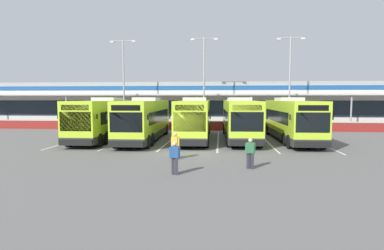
% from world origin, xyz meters
% --- Properties ---
extents(ground_plane, '(200.00, 200.00, 0.00)m').
position_xyz_m(ground_plane, '(0.00, 0.00, 0.00)').
color(ground_plane, '#605E5B').
extents(terminal_building, '(70.00, 13.00, 6.00)m').
position_xyz_m(terminal_building, '(-0.00, 26.91, 3.01)').
color(terminal_building, beige).
rests_on(terminal_building, ground).
extents(red_barrier_wall, '(60.00, 0.40, 1.10)m').
position_xyz_m(red_barrier_wall, '(0.00, 14.50, 0.56)').
color(red_barrier_wall, maroon).
rests_on(red_barrier_wall, ground).
extents(coach_bus_leftmost, '(3.11, 12.21, 3.78)m').
position_xyz_m(coach_bus_leftmost, '(-8.19, 5.89, 1.79)').
color(coach_bus_leftmost, '#B7DB2D').
rests_on(coach_bus_leftmost, ground).
extents(coach_bus_left_centre, '(3.11, 12.21, 3.78)m').
position_xyz_m(coach_bus_left_centre, '(-4.35, 5.48, 1.79)').
color(coach_bus_left_centre, '#B7DB2D').
rests_on(coach_bus_left_centre, ground).
extents(coach_bus_centre, '(3.11, 12.21, 3.78)m').
position_xyz_m(coach_bus_centre, '(-0.02, 6.37, 1.79)').
color(coach_bus_centre, '#B7DB2D').
rests_on(coach_bus_centre, ground).
extents(coach_bus_right_centre, '(3.11, 12.21, 3.78)m').
position_xyz_m(coach_bus_right_centre, '(4.03, 6.73, 1.79)').
color(coach_bus_right_centre, '#B7DB2D').
rests_on(coach_bus_right_centre, ground).
extents(coach_bus_rightmost, '(3.11, 12.21, 3.78)m').
position_xyz_m(coach_bus_rightmost, '(8.46, 6.43, 1.79)').
color(coach_bus_rightmost, '#B7DB2D').
rests_on(coach_bus_rightmost, ground).
extents(bay_stripe_far_west, '(0.14, 13.00, 0.01)m').
position_xyz_m(bay_stripe_far_west, '(-10.50, 6.00, 0.00)').
color(bay_stripe_far_west, silver).
rests_on(bay_stripe_far_west, ground).
extents(bay_stripe_west, '(0.14, 13.00, 0.01)m').
position_xyz_m(bay_stripe_west, '(-6.30, 6.00, 0.00)').
color(bay_stripe_west, silver).
rests_on(bay_stripe_west, ground).
extents(bay_stripe_mid_west, '(0.14, 13.00, 0.01)m').
position_xyz_m(bay_stripe_mid_west, '(-2.10, 6.00, 0.00)').
color(bay_stripe_mid_west, silver).
rests_on(bay_stripe_mid_west, ground).
extents(bay_stripe_centre, '(0.14, 13.00, 0.01)m').
position_xyz_m(bay_stripe_centre, '(2.10, 6.00, 0.00)').
color(bay_stripe_centre, silver).
rests_on(bay_stripe_centre, ground).
extents(bay_stripe_mid_east, '(0.14, 13.00, 0.01)m').
position_xyz_m(bay_stripe_mid_east, '(6.30, 6.00, 0.00)').
color(bay_stripe_mid_east, silver).
rests_on(bay_stripe_mid_east, ground).
extents(bay_stripe_east, '(0.14, 13.00, 0.01)m').
position_xyz_m(bay_stripe_east, '(10.50, 6.00, 0.00)').
color(bay_stripe_east, silver).
rests_on(bay_stripe_east, ground).
extents(pedestrian_with_handbag, '(0.64, 0.43, 1.62)m').
position_xyz_m(pedestrian_with_handbag, '(-0.44, -2.89, 0.86)').
color(pedestrian_with_handbag, '#33333D').
rests_on(pedestrian_with_handbag, ground).
extents(pedestrian_child, '(0.54, 0.30, 1.62)m').
position_xyz_m(pedestrian_child, '(0.10, -6.70, 0.87)').
color(pedestrian_child, '#33333D').
rests_on(pedestrian_child, ground).
extents(pedestrian_near_bin, '(0.54, 0.31, 1.62)m').
position_xyz_m(pedestrian_near_bin, '(3.89, -5.08, 0.87)').
color(pedestrian_near_bin, '#33333D').
rests_on(pedestrian_near_bin, ground).
extents(lamp_post_west, '(3.24, 0.28, 11.00)m').
position_xyz_m(lamp_post_west, '(-9.91, 17.26, 6.29)').
color(lamp_post_west, '#9E9EA3').
rests_on(lamp_post_west, ground).
extents(lamp_post_centre, '(3.24, 0.28, 11.00)m').
position_xyz_m(lamp_post_centre, '(0.27, 16.63, 6.29)').
color(lamp_post_centre, '#9E9EA3').
rests_on(lamp_post_centre, ground).
extents(lamp_post_east, '(3.24, 0.28, 11.00)m').
position_xyz_m(lamp_post_east, '(10.55, 17.22, 6.29)').
color(lamp_post_east, '#9E9EA3').
rests_on(lamp_post_east, ground).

